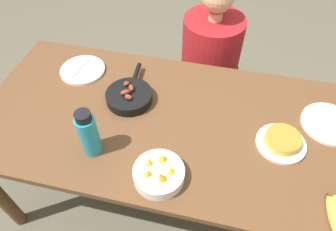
% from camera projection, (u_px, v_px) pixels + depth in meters
% --- Properties ---
extents(ground_plane, '(14.00, 14.00, 0.00)m').
position_uv_depth(ground_plane, '(168.00, 194.00, 2.01)').
color(ground_plane, '#565142').
extents(dining_table, '(1.84, 0.89, 0.77)m').
position_uv_depth(dining_table, '(168.00, 132.00, 1.50)').
color(dining_table, brown).
rests_on(dining_table, ground_plane).
extents(skillet, '(0.23, 0.35, 0.08)m').
position_uv_depth(skillet, '(129.00, 96.00, 1.49)').
color(skillet, black).
rests_on(skillet, dining_table).
extents(frittata_plate_center, '(0.22, 0.22, 0.06)m').
position_uv_depth(frittata_plate_center, '(282.00, 141.00, 1.31)').
color(frittata_plate_center, silver).
rests_on(frittata_plate_center, dining_table).
extents(empty_plate_near_front, '(0.26, 0.26, 0.02)m').
position_uv_depth(empty_plate_near_front, '(330.00, 124.00, 1.40)').
color(empty_plate_near_front, silver).
rests_on(empty_plate_near_front, dining_table).
extents(empty_plate_far_left, '(0.24, 0.24, 0.02)m').
position_uv_depth(empty_plate_far_left, '(83.00, 70.00, 1.65)').
color(empty_plate_far_left, silver).
rests_on(empty_plate_far_left, dining_table).
extents(fruit_bowl_mango, '(0.21, 0.21, 0.11)m').
position_uv_depth(fruit_bowl_mango, '(159.00, 173.00, 1.20)').
color(fruit_bowl_mango, silver).
rests_on(fruit_bowl_mango, dining_table).
extents(water_bottle, '(0.08, 0.08, 0.24)m').
position_uv_depth(water_bottle, '(89.00, 134.00, 1.23)').
color(water_bottle, teal).
rests_on(water_bottle, dining_table).
extents(person_figure, '(0.41, 0.41, 1.15)m').
position_uv_depth(person_figure, '(207.00, 78.00, 2.07)').
color(person_figure, black).
rests_on(person_figure, ground_plane).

